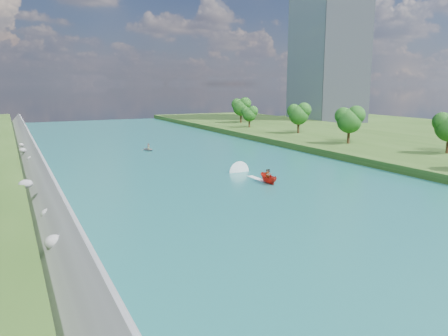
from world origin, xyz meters
TOP-DOWN VIEW (x-y plane):
  - ground at (0.00, 0.00)m, footprint 260.00×260.00m
  - river_water at (0.00, 20.00)m, footprint 55.00×240.00m
  - berm_east at (49.50, 20.00)m, footprint 44.00×240.00m
  - riprap_bank at (-25.84, 18.53)m, footprint 4.51×236.00m
  - office_tower at (82.50, 95.00)m, footprint 22.00×22.00m
  - trees_east at (40.39, 29.44)m, footprint 13.56×136.26m
  - motorboat at (4.99, 14.91)m, footprint 3.60×18.82m
  - raft at (-1.45, 51.94)m, footprint 2.64×3.44m

SIDE VIEW (x-z plane):
  - ground at x=0.00m, z-range 0.00..0.00m
  - river_water at x=0.00m, z-range 0.00..0.10m
  - raft at x=-1.45m, z-range -0.30..1.24m
  - berm_east at x=49.50m, z-range 0.00..1.50m
  - motorboat at x=4.99m, z-range -0.32..1.82m
  - riprap_bank at x=-25.84m, z-range -0.30..3.87m
  - trees_east at x=40.39m, z-range 0.52..12.15m
  - office_tower at x=82.50m, z-range 0.00..60.00m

